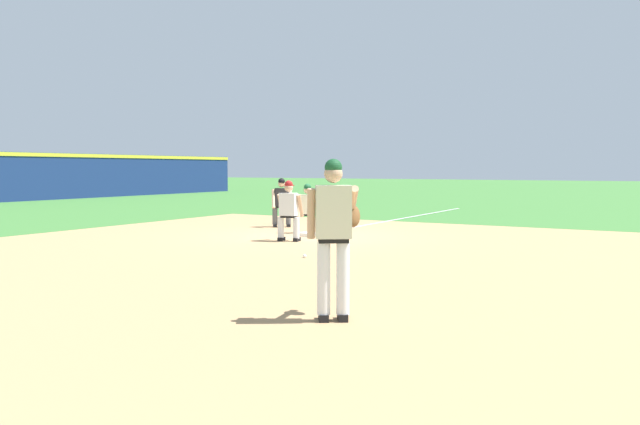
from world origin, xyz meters
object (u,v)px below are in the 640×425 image
(first_base_bag, at_px, (306,234))
(umpire, at_px, (282,201))
(baseball, at_px, (305,256))
(pitcher, at_px, (335,229))
(baserunner, at_px, (289,208))
(first_baseman, at_px, (308,206))

(first_base_bag, distance_m, umpire, 2.66)
(baseball, xyz_separation_m, umpire, (5.10, 3.94, 0.76))
(pitcher, height_order, umpire, pitcher)
(pitcher, relative_size, umpire, 1.27)
(pitcher, xyz_separation_m, baserunner, (6.28, 4.72, -0.27))
(baserunner, bearing_deg, first_base_bag, 11.59)
(first_base_bag, xyz_separation_m, pitcher, (-7.49, -4.96, 1.01))
(first_baseman, distance_m, umpire, 1.99)
(baseball, xyz_separation_m, first_baseman, (3.96, 2.32, 0.69))
(first_base_bag, distance_m, baserunner, 1.45)
(baserunner, height_order, umpire, same)
(first_base_bag, height_order, baserunner, baserunner)
(pitcher, bearing_deg, first_base_bag, 33.54)
(pitcher, bearing_deg, first_baseman, 33.07)
(baserunner, bearing_deg, umpire, 36.39)
(first_baseman, height_order, baserunner, baserunner)
(pitcher, distance_m, baserunner, 7.85)
(first_base_bag, relative_size, first_baseman, 0.28)
(first_base_bag, xyz_separation_m, umpire, (1.71, 1.90, 0.75))
(first_baseman, bearing_deg, first_base_bag, -153.58)
(first_base_bag, xyz_separation_m, baseball, (-3.39, -2.04, -0.01))
(first_base_bag, relative_size, pitcher, 0.20)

